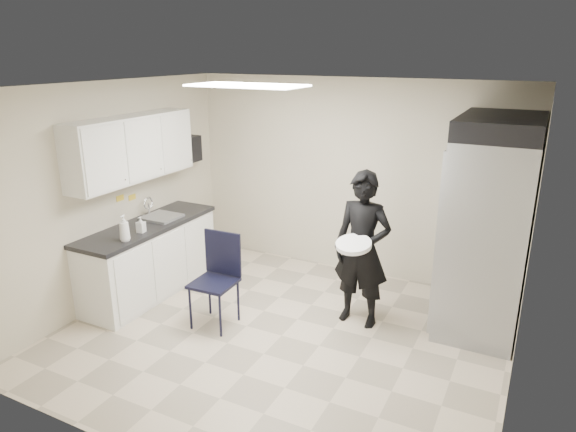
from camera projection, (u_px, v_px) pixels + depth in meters
The scene contains 21 objects.
floor at pixel (282, 336), 5.50m from camera, with size 4.50×4.50×0.00m, color #C1AF97.
ceiling at pixel (281, 87), 4.70m from camera, with size 4.50×4.50×0.00m, color silver.
back_wall at pixel (351, 178), 6.80m from camera, with size 4.50×4.50×0.00m, color beige.
left_wall at pixel (113, 194), 6.07m from camera, with size 4.00×4.00×0.00m, color beige.
right_wall at pixel (528, 261), 4.13m from camera, with size 4.00×4.00×0.00m, color beige.
ceiling_panel at pixel (247, 85), 5.31m from camera, with size 1.20×0.60×0.02m, color white.
lower_counter at pixel (150, 260), 6.38m from camera, with size 0.60×1.90×0.86m, color silver.
countertop at pixel (147, 226), 6.24m from camera, with size 0.64×1.95×0.05m, color black.
sink at pixel (162, 221), 6.45m from camera, with size 0.42×0.40×0.14m, color gray.
faucet at pixel (149, 208), 6.49m from camera, with size 0.02×0.02×0.24m, color silver.
upper_cabinets at pixel (132, 148), 6.00m from camera, with size 0.35×1.80×0.75m, color silver.
towel_dispenser at pixel (189, 149), 7.07m from camera, with size 0.22×0.30×0.35m, color black.
notice_sticker_left at pixel (120, 198), 6.18m from camera, with size 0.00×0.12×0.07m, color yellow.
notice_sticker_right at pixel (132, 197), 6.36m from camera, with size 0.00×0.12×0.07m, color yellow.
commercial_fridge at pixel (488, 234), 5.47m from camera, with size 0.80×1.35×2.10m, color gray.
fridge_compressor at pixel (502, 126), 5.12m from camera, with size 0.80×1.35×0.20m, color black.
folding_chair at pixel (214, 283), 5.58m from camera, with size 0.45×0.45×1.00m, color black.
man_tuxedo at pixel (362, 250), 5.54m from camera, with size 0.63×0.42×1.73m, color black.
bucket_lid at pixel (354, 244), 5.29m from camera, with size 0.37×0.37×0.05m, color silver.
soap_bottle_a at pixel (124, 228), 5.62m from camera, with size 0.12×0.12×0.30m, color silver.
soap_bottle_b at pixel (141, 225), 5.91m from camera, with size 0.08×0.09×0.19m, color #B7B7C4.
Camera 1 is at (2.25, -4.28, 2.92)m, focal length 32.00 mm.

